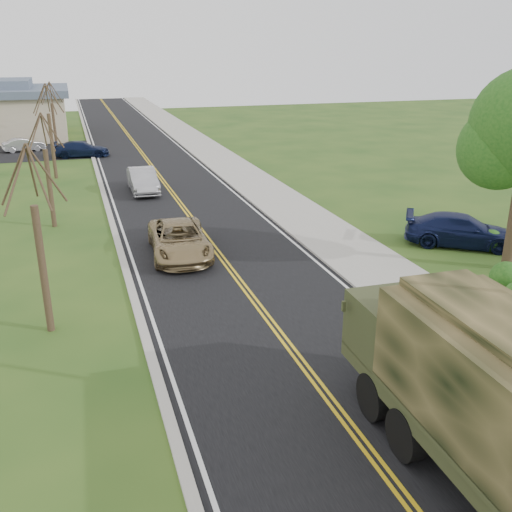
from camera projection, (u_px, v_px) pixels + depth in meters
name	position (u px, v px, depth m)	size (l,w,h in m)	color
ground	(404.00, 498.00, 11.68)	(160.00, 160.00, 0.00)	#244617
road	(145.00, 158.00, 47.41)	(8.00, 120.00, 0.01)	black
curb_right	(194.00, 154.00, 48.58)	(0.30, 120.00, 0.12)	#9E998E
sidewalk_right	(214.00, 153.00, 49.09)	(3.20, 120.00, 0.10)	#9E998E
curb_left	(94.00, 160.00, 46.20)	(0.30, 120.00, 0.10)	#9E998E
bare_tree_a	(41.00, 255.00, 17.69)	(1.93, 2.26, 6.08)	#38281C
bare_tree_b	(49.00, 179.00, 28.46)	(1.83, 2.14, 5.73)	#38281C
bare_tree_c	(51.00, 138.00, 39.08)	(2.04, 2.39, 6.42)	#38281C
bare_tree_d	(54.00, 121.00, 49.87)	(1.88, 2.20, 5.91)	#38281C
military_truck	(486.00, 386.00, 11.61)	(2.87, 7.77, 3.84)	black
suv_champagne	(179.00, 240.00, 24.99)	(2.45, 5.32, 1.48)	#957E54
sedan_silver	(143.00, 180.00, 35.95)	(1.60, 4.58, 1.51)	#A5A5A9
pickup_navy	(461.00, 230.00, 26.25)	(2.05, 5.05, 1.47)	#10183D
lot_car_silver	(24.00, 145.00, 50.06)	(1.23, 3.53, 1.16)	silver
lot_car_navy	(81.00, 149.00, 47.53)	(1.83, 4.50, 1.31)	#0D1633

